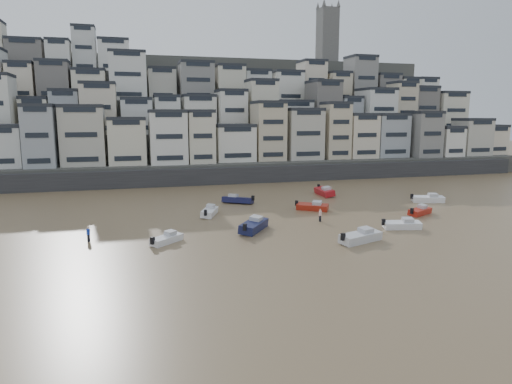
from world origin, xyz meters
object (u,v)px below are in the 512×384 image
object	(u,v)px
boat_a	(361,235)
boat_d	(420,210)
boat_b	(402,224)
boat_g	(428,198)
boat_c	(254,224)
boat_i	(324,191)
boat_h	(238,199)
person_blue	(88,234)
boat_e	(312,206)
boat_j	(167,238)
person_pink	(320,215)
boat_f	(210,210)

from	to	relation	value
boat_a	boat_d	xyz separation A→B (m)	(15.51, 10.87, -0.14)
boat_b	boat_g	distance (m)	20.82
boat_c	boat_i	bearing A→B (deg)	-6.14
boat_c	boat_h	world-z (taller)	boat_c
boat_a	boat_h	xyz separation A→B (m)	(-8.18, 26.68, -0.06)
boat_i	person_blue	bearing A→B (deg)	-58.75
boat_a	boat_e	distance (m)	18.07
boat_h	boat_i	world-z (taller)	boat_i
boat_j	person_blue	bearing A→B (deg)	118.71
boat_c	boat_b	bearing A→B (deg)	-67.40
boat_c	boat_i	size ratio (longest dim) A/B	1.02
person_pink	boat_e	bearing A→B (deg)	75.62
boat_f	person_blue	bearing A→B (deg)	144.27
boat_a	boat_i	size ratio (longest dim) A/B	0.95
boat_f	boat_h	xyz separation A→B (m)	(6.12, 8.10, 0.02)
boat_a	boat_e	world-z (taller)	boat_a
boat_i	boat_e	bearing A→B (deg)	-28.91
boat_j	person_blue	world-z (taller)	person_blue
boat_b	boat_d	distance (m)	10.05
person_blue	boat_d	bearing A→B (deg)	2.85
boat_f	boat_h	bearing A→B (deg)	-15.05
boat_b	boat_h	xyz separation A→B (m)	(-16.28, 22.60, 0.06)
boat_a	boat_g	world-z (taller)	boat_a
boat_b	boat_d	xyz separation A→B (m)	(7.41, 6.79, -0.02)
boat_a	boat_h	distance (m)	27.91
boat_a	boat_f	world-z (taller)	boat_a
boat_d	person_pink	xyz separation A→B (m)	(-15.84, -0.10, 0.18)
boat_c	person_pink	world-z (taller)	boat_c
boat_j	boat_i	bearing A→B (deg)	-3.18
boat_c	boat_j	xyz separation A→B (m)	(-11.08, -2.83, -0.26)
boat_j	boat_d	bearing A→B (deg)	-33.71
boat_c	boat_e	xyz separation A→B (m)	(11.93, 9.60, -0.17)
boat_d	person_blue	world-z (taller)	person_blue
boat_h	person_pink	world-z (taller)	person_pink
boat_g	boat_h	bearing A→B (deg)	-176.31
boat_a	person_blue	bearing A→B (deg)	144.51
boat_b	boat_h	world-z (taller)	boat_h
boat_c	boat_e	world-z (taller)	boat_c
boat_b	boat_d	world-z (taller)	boat_b
boat_f	boat_j	size ratio (longest dim) A/B	1.19
boat_c	person_blue	bearing A→B (deg)	125.13
boat_a	boat_c	size ratio (longest dim) A/B	0.93
boat_c	boat_a	bearing A→B (deg)	-93.14
boat_i	boat_d	bearing A→B (deg)	22.27
boat_f	person_blue	distance (m)	18.71
boat_h	boat_i	bearing A→B (deg)	-136.11
boat_i	person_blue	size ratio (longest dim) A/B	3.67
person_pink	boat_c	bearing A→B (deg)	-166.73
boat_b	boat_c	size ratio (longest dim) A/B	0.79
boat_b	boat_c	xyz separation A→B (m)	(-18.52, 4.32, 0.18)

